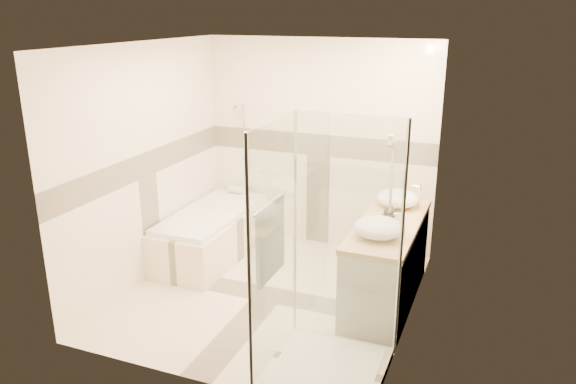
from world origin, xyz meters
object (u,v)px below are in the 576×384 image
at_px(bathtub, 212,231).
at_px(amenity_bottle_a, 385,218).
at_px(vessel_sink_near, 398,198).
at_px(vessel_sink_far, 378,227).
at_px(shower_enclosure, 317,312).
at_px(amenity_bottle_b, 390,210).
at_px(vanity, 387,263).

xyz_separation_m(bathtub, amenity_bottle_a, (2.13, -0.44, 0.62)).
bearing_deg(vessel_sink_near, amenity_bottle_a, -90.00).
xyz_separation_m(bathtub, vessel_sink_far, (2.13, -0.74, 0.63)).
bearing_deg(shower_enclosure, amenity_bottle_b, 78.92).
distance_m(shower_enclosure, amenity_bottle_b, 1.48).
bearing_deg(amenity_bottle_b, vanity, -80.71).
xyz_separation_m(bathtub, shower_enclosure, (1.86, -1.62, 0.20)).
bearing_deg(bathtub, vessel_sink_far, -19.11).
distance_m(bathtub, vessel_sink_near, 2.23).
distance_m(vessel_sink_near, vessel_sink_far, 0.89).
bearing_deg(vessel_sink_far, vessel_sink_near, 90.00).
distance_m(amenity_bottle_a, amenity_bottle_b, 0.21).
relative_size(bathtub, amenity_bottle_a, 10.77).
height_order(bathtub, vessel_sink_near, vessel_sink_near).
bearing_deg(amenity_bottle_b, vessel_sink_near, 90.00).
bearing_deg(vessel_sink_far, bathtub, 160.89).
xyz_separation_m(bathtub, vanity, (2.15, -0.35, 0.12)).
height_order(vessel_sink_near, amenity_bottle_b, vessel_sink_near).
bearing_deg(amenity_bottle_a, vessel_sink_near, 90.00).
bearing_deg(vanity, vessel_sink_near, 92.29).
height_order(vessel_sink_far, amenity_bottle_b, vessel_sink_far).
height_order(vanity, amenity_bottle_a, amenity_bottle_a).
relative_size(shower_enclosure, vessel_sink_near, 4.63).
bearing_deg(amenity_bottle_b, amenity_bottle_a, -90.00).
relative_size(bathtub, shower_enclosure, 0.83).
xyz_separation_m(vanity, vessel_sink_far, (-0.02, -0.39, 0.51)).
relative_size(bathtub, vanity, 1.05).
bearing_deg(vessel_sink_far, amenity_bottle_b, 90.00).
xyz_separation_m(shower_enclosure, vessel_sink_near, (0.27, 1.77, 0.43)).
bearing_deg(shower_enclosure, vessel_sink_near, 81.24).
bearing_deg(vessel_sink_far, amenity_bottle_a, 90.00).
bearing_deg(vessel_sink_near, vanity, -87.71).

